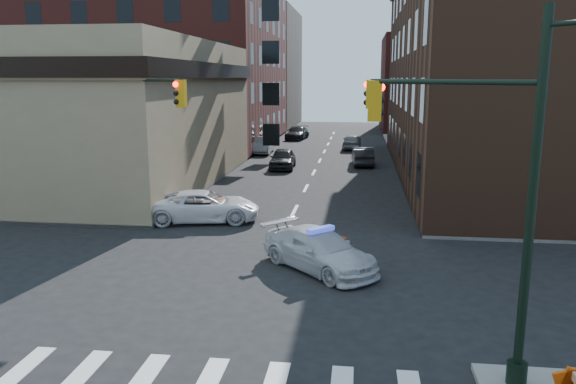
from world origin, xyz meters
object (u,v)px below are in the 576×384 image
(barricade_nw_a, at_px, (150,203))
(pedestrian_b, at_px, (67,198))
(parked_car_wfar, at_px, (263,145))
(barrel_bank, at_px, (221,208))
(parked_car_enear, at_px, (363,156))
(police_car, at_px, (319,250))
(pickup, at_px, (204,206))
(parked_car_wnear, at_px, (283,159))
(pedestrian_a, at_px, (137,204))
(barrel_road, at_px, (340,250))

(barricade_nw_a, bearing_deg, pedestrian_b, -161.25)
(pedestrian_b, height_order, barricade_nw_a, pedestrian_b)
(parked_car_wfar, distance_m, barricade_nw_a, 24.04)
(parked_car_wfar, bearing_deg, barrel_bank, -86.71)
(parked_car_enear, bearing_deg, pedestrian_b, 48.88)
(police_car, xyz_separation_m, pickup, (-5.96, 6.20, 0.02))
(parked_car_wnear, distance_m, parked_car_enear, 6.46)
(pedestrian_a, bearing_deg, barricade_nw_a, 133.22)
(parked_car_enear, relative_size, pedestrian_a, 2.43)
(pickup, distance_m, barrel_bank, 0.93)
(parked_car_wnear, xyz_separation_m, pedestrian_b, (-8.40, -16.45, 0.23))
(pedestrian_b, xyz_separation_m, barricade_nw_a, (3.88, 0.86, -0.34))
(parked_car_wfar, xyz_separation_m, pedestrian_b, (-5.44, -24.85, 0.24))
(pedestrian_a, xyz_separation_m, barrel_bank, (3.43, 1.92, -0.55))
(pedestrian_a, xyz_separation_m, barrel_road, (9.45, -3.96, -0.59))
(barrel_bank, bearing_deg, police_car, -52.11)
(barrel_bank, bearing_deg, pedestrian_b, -174.10)
(parked_car_wnear, distance_m, barrel_bank, 15.70)
(barrel_road, bearing_deg, pedestrian_b, 159.32)
(parked_car_wfar, bearing_deg, pickup, -88.31)
(parked_car_wnear, distance_m, parked_car_wfar, 8.90)
(pickup, distance_m, barricade_nw_a, 3.06)
(parked_car_wnear, relative_size, barrel_road, 4.83)
(parked_car_enear, distance_m, barricade_nw_a, 20.80)
(parked_car_wfar, relative_size, barrel_road, 4.91)
(parked_car_enear, distance_m, pedestrian_b, 23.68)
(parked_car_wnear, height_order, parked_car_enear, parked_car_wnear)
(parked_car_wnear, bearing_deg, parked_car_wfar, 107.24)
(parked_car_wfar, xyz_separation_m, parked_car_enear, (8.98, -6.06, -0.02))
(pedestrian_a, bearing_deg, barrel_bank, 67.15)
(police_car, relative_size, parked_car_enear, 1.12)
(police_car, relative_size, pickup, 0.93)
(pedestrian_b, bearing_deg, barrel_road, -26.67)
(pickup, bearing_deg, parked_car_enear, -33.94)
(pickup, relative_size, pedestrian_a, 2.92)
(barrel_road, bearing_deg, parked_car_wfar, 105.08)
(barrel_road, xyz_separation_m, barricade_nw_a, (-9.63, 5.96, 0.19))
(pickup, distance_m, pedestrian_a, 3.09)
(pickup, bearing_deg, barricade_nw_a, 64.70)
(parked_car_enear, bearing_deg, police_car, 82.70)
(pedestrian_b, bearing_deg, parked_car_wfar, 71.65)
(parked_car_enear, xyz_separation_m, barricade_nw_a, (-10.54, -17.93, -0.07))
(parked_car_wfar, xyz_separation_m, pedestrian_a, (-1.38, -25.99, 0.31))
(pedestrian_a, bearing_deg, barrel_road, 15.22)
(parked_car_wfar, distance_m, barrel_bank, 24.16)
(police_car, bearing_deg, barrel_road, 8.13)
(parked_car_wnear, distance_m, pedestrian_b, 18.47)
(pickup, xyz_separation_m, barrel_road, (6.65, -5.25, -0.27))
(pedestrian_a, relative_size, barrel_road, 1.96)
(pedestrian_b, relative_size, barricade_nw_a, 1.25)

